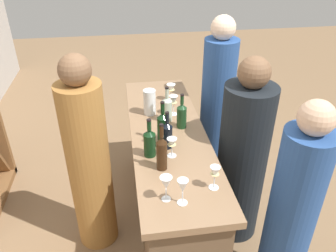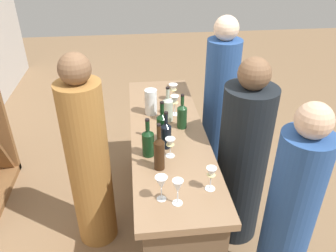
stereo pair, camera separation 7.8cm
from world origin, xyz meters
The scene contains 19 objects.
ground_plane centered at (0.00, 0.00, 0.00)m, with size 12.00×12.00×0.00m, color #846647.
bar_counter centered at (0.00, 0.00, 0.46)m, with size 1.94×0.57×0.92m.
wine_bottle_leftmost_amber_brown centered at (-0.44, 0.11, 1.05)m, with size 0.07×0.07×0.33m.
wine_bottle_second_left_dark_green centered at (-0.28, 0.17, 1.03)m, with size 0.08×0.08×0.28m.
wine_bottle_center_near_black centered at (-0.20, 0.04, 1.03)m, with size 0.08×0.08×0.28m.
wine_bottle_second_right_dark_green centered at (-0.11, 0.05, 1.04)m, with size 0.08×0.08×0.31m.
wine_bottle_rightmost_olive_green centered at (0.05, -0.11, 1.03)m, with size 0.08×0.08×0.28m.
wine_bottle_far_right_clear_pale centered at (0.18, -0.02, 1.03)m, with size 0.08×0.08×0.29m.
wine_glass_near_left centered at (-0.68, -0.18, 1.03)m, with size 0.06×0.06×0.16m.
wine_glass_near_center centered at (0.53, -0.11, 1.02)m, with size 0.08×0.08×0.15m.
wine_glass_near_right centered at (0.27, -0.09, 1.04)m, with size 0.07×0.07×0.17m.
wine_glass_far_left centered at (-0.32, 0.02, 1.02)m, with size 0.07×0.07×0.14m.
wine_glass_far_center centered at (-0.77, 0.03, 1.04)m, with size 0.06×0.06×0.17m.
wine_glass_far_right centered at (-0.73, 0.12, 1.04)m, with size 0.07×0.07×0.16m.
water_pitcher centered at (0.31, 0.11, 1.03)m, with size 0.10×0.10×0.21m.
person_left_guest centered at (-0.18, -0.55, 0.71)m, with size 0.45×0.45×1.55m.
person_center_guest centered at (0.58, -0.56, 0.78)m, with size 0.40×0.40×1.65m.
person_right_guest centered at (-0.75, -0.68, 0.70)m, with size 0.38×0.38×1.51m.
person_server_behind centered at (-0.11, 0.61, 0.75)m, with size 0.36×0.36×1.60m.
Camera 1 is at (-2.17, 0.32, 2.28)m, focal length 36.08 mm.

